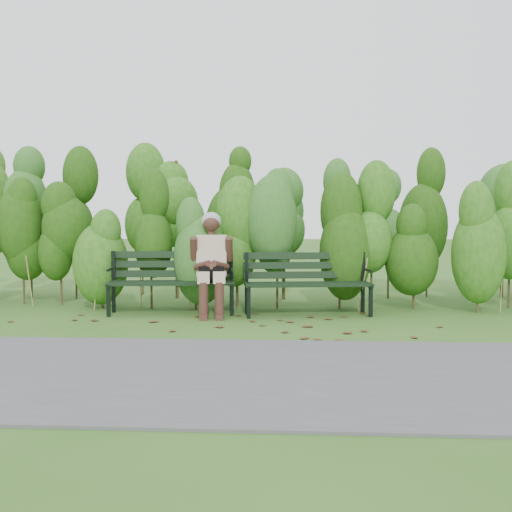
{
  "coord_description": "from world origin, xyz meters",
  "views": [
    {
      "loc": [
        0.44,
        -6.58,
        1.11
      ],
      "look_at": [
        0.0,
        0.35,
        0.75
      ],
      "focal_mm": 42.0,
      "sensor_mm": 36.0,
      "label": 1
    }
  ],
  "objects": [
    {
      "name": "seated_woman",
      "position": [
        -0.58,
        0.74,
        0.7
      ],
      "size": [
        0.55,
        0.8,
        1.27
      ],
      "color": "beige",
      "rests_on": "ground"
    },
    {
      "name": "bench_right",
      "position": [
        0.6,
        0.82,
        0.45
      ],
      "size": [
        1.6,
        0.72,
        0.77
      ],
      "color": "black",
      "rests_on": "ground"
    },
    {
      "name": "footpath",
      "position": [
        0.0,
        -2.2,
        0.01
      ],
      "size": [
        60.0,
        2.5,
        0.01
      ],
      "primitive_type": "cube",
      "color": "#474749",
      "rests_on": "ground"
    },
    {
      "name": "bench_left",
      "position": [
        -1.09,
        0.84,
        0.46
      ],
      "size": [
        1.62,
        0.71,
        0.78
      ],
      "color": "black",
      "rests_on": "ground"
    },
    {
      "name": "ground",
      "position": [
        0.0,
        0.0,
        0.0
      ],
      "size": [
        80.0,
        80.0,
        0.0
      ],
      "primitive_type": "plane",
      "color": "#315D1B"
    },
    {
      "name": "hedge_band",
      "position": [
        0.0,
        1.86,
        1.26
      ],
      "size": [
        11.04,
        1.67,
        2.42
      ],
      "color": "#47381E",
      "rests_on": "ground"
    },
    {
      "name": "leaf_litter",
      "position": [
        -0.09,
        -0.25,
        0.0
      ],
      "size": [
        6.01,
        2.2,
        0.01
      ],
      "color": "#5B311B",
      "rests_on": "ground"
    }
  ]
}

